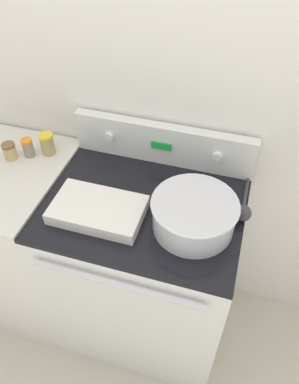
# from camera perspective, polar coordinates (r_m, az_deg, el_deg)

# --- Properties ---
(ground_plane) EXTENTS (12.00, 12.00, 0.00)m
(ground_plane) POSITION_cam_1_polar(r_m,az_deg,el_deg) (2.16, -3.36, -25.42)
(ground_plane) COLOR beige
(kitchen_wall) EXTENTS (8.00, 0.05, 2.50)m
(kitchen_wall) POSITION_cam_1_polar(r_m,az_deg,el_deg) (1.58, 2.90, 15.04)
(kitchen_wall) COLOR silver
(kitchen_wall) RESTS_ON ground_plane
(stove_range) EXTENTS (0.80, 0.66, 0.94)m
(stove_range) POSITION_cam_1_polar(r_m,az_deg,el_deg) (1.87, -0.74, -11.79)
(stove_range) COLOR silver
(stove_range) RESTS_ON ground_plane
(control_panel) EXTENTS (0.80, 0.07, 0.19)m
(control_panel) POSITION_cam_1_polar(r_m,az_deg,el_deg) (1.65, 2.09, 7.37)
(control_panel) COLOR silver
(control_panel) RESTS_ON stove_range
(side_counter) EXTENTS (0.53, 0.63, 0.95)m
(side_counter) POSITION_cam_1_polar(r_m,az_deg,el_deg) (2.09, -18.63, -6.68)
(side_counter) COLOR silver
(side_counter) RESTS_ON ground_plane
(mixing_bowl) EXTENTS (0.32, 0.32, 0.13)m
(mixing_bowl) POSITION_cam_1_polar(r_m,az_deg,el_deg) (1.38, 6.80, -3.25)
(mixing_bowl) COLOR silver
(mixing_bowl) RESTS_ON stove_range
(casserole_dish) EXTENTS (0.35, 0.22, 0.05)m
(casserole_dish) POSITION_cam_1_polar(r_m,az_deg,el_deg) (1.46, -7.86, -2.62)
(casserole_dish) COLOR silver
(casserole_dish) RESTS_ON stove_range
(ladle) EXTENTS (0.07, 0.26, 0.07)m
(ladle) POSITION_cam_1_polar(r_m,az_deg,el_deg) (1.49, 14.10, -2.79)
(ladle) COLOR #333338
(ladle) RESTS_ON stove_range
(spice_jar_yellow_cap) EXTENTS (0.07, 0.07, 0.10)m
(spice_jar_yellow_cap) POSITION_cam_1_polar(r_m,az_deg,el_deg) (1.76, -15.30, 7.10)
(spice_jar_yellow_cap) COLOR tan
(spice_jar_yellow_cap) RESTS_ON side_counter
(spice_jar_orange_cap) EXTENTS (0.05, 0.05, 0.09)m
(spice_jar_orange_cap) POSITION_cam_1_polar(r_m,az_deg,el_deg) (1.77, -18.01, 6.46)
(spice_jar_orange_cap) COLOR gray
(spice_jar_orange_cap) RESTS_ON side_counter
(spice_jar_brown_cap) EXTENTS (0.06, 0.06, 0.08)m
(spice_jar_brown_cap) POSITION_cam_1_polar(r_m,az_deg,el_deg) (1.79, -20.51, 5.86)
(spice_jar_brown_cap) COLOR tan
(spice_jar_brown_cap) RESTS_ON side_counter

